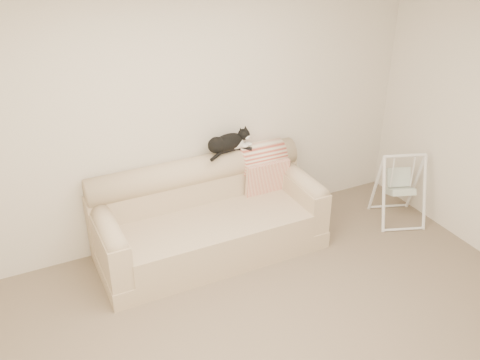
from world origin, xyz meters
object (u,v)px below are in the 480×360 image
Objects in this scene: remote_b at (244,149)px; baby_swing at (400,187)px; sofa at (207,218)px; remote_a at (227,151)px; tuxedo_cat at (228,142)px.

baby_swing is (1.56, -0.62, -0.51)m from remote_b.
baby_swing is at bearing -10.92° from sofa.
tuxedo_cat is at bearing -61.06° from remote_a.
remote_a is (0.33, 0.25, 0.56)m from sofa.
tuxedo_cat reaches higher than remote_b.
baby_swing is (1.74, -0.65, -0.52)m from remote_a.
sofa is at bearing -145.04° from tuxedo_cat.
tuxedo_cat is at bearing 159.83° from baby_swing.
remote_b is at bearing 158.27° from baby_swing.
remote_a is 0.34× the size of tuxedo_cat.
remote_a is at bearing 171.21° from remote_b.
remote_b reaches higher than baby_swing.
tuxedo_cat reaches higher than remote_a.
remote_b is at bearing -8.79° from remote_a.
remote_b is at bearing -4.50° from tuxedo_cat.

